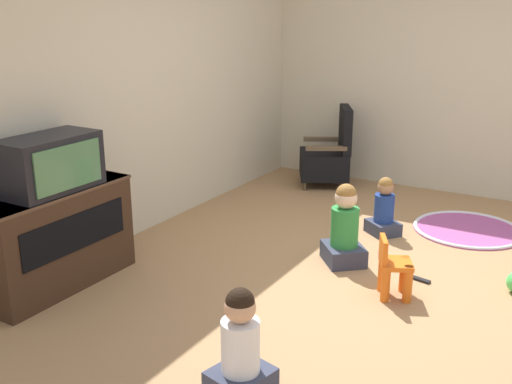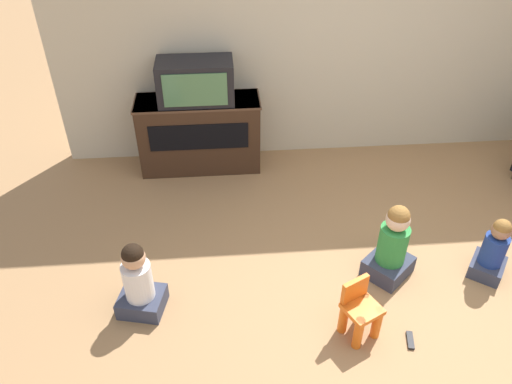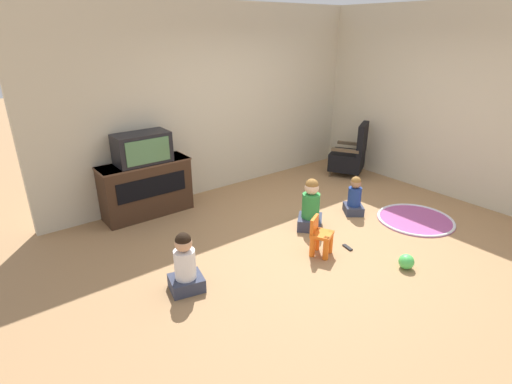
# 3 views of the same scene
# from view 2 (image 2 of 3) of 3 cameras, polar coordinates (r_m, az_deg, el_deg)

# --- Properties ---
(ground_plane) EXTENTS (30.00, 30.00, 0.00)m
(ground_plane) POSITION_cam_2_polar(r_m,az_deg,el_deg) (4.15, 16.44, -11.55)
(ground_plane) COLOR #9E754C
(wall_back) EXTENTS (5.57, 0.12, 2.85)m
(wall_back) POSITION_cam_2_polar(r_m,az_deg,el_deg) (5.19, 8.82, 18.81)
(wall_back) COLOR beige
(wall_back) RESTS_ON ground_plane
(tv_cabinet) EXTENTS (1.25, 0.44, 0.77)m
(tv_cabinet) POSITION_cam_2_polar(r_m,az_deg,el_deg) (5.22, -6.47, 6.70)
(tv_cabinet) COLOR #382316
(tv_cabinet) RESTS_ON ground_plane
(television) EXTENTS (0.73, 0.40, 0.41)m
(television) POSITION_cam_2_polar(r_m,az_deg,el_deg) (4.94, -6.94, 12.44)
(television) COLOR black
(television) RESTS_ON tv_cabinet
(yellow_kid_chair) EXTENTS (0.32, 0.31, 0.46)m
(yellow_kid_chair) POSITION_cam_2_polar(r_m,az_deg,el_deg) (3.70, 11.77, -13.32)
(yellow_kid_chair) COLOR orange
(yellow_kid_chair) RESTS_ON ground_plane
(child_watching_left) EXTENTS (0.47, 0.47, 0.69)m
(child_watching_left) POSITION_cam_2_polar(r_m,az_deg,el_deg) (4.11, 15.29, -5.99)
(child_watching_left) COLOR #33384C
(child_watching_left) RESTS_ON ground_plane
(child_watching_center) EXTENTS (0.37, 0.38, 0.56)m
(child_watching_center) POSITION_cam_2_polar(r_m,az_deg,el_deg) (4.43, 25.46, -6.13)
(child_watching_center) COLOR #33384C
(child_watching_center) RESTS_ON ground_plane
(child_watching_right) EXTENTS (0.38, 0.35, 0.65)m
(child_watching_right) POSITION_cam_2_polar(r_m,az_deg,el_deg) (3.82, -13.29, -10.05)
(child_watching_right) COLOR #33384C
(child_watching_right) RESTS_ON ground_plane
(remote_control) EXTENTS (0.07, 0.16, 0.02)m
(remote_control) POSITION_cam_2_polar(r_m,az_deg,el_deg) (3.89, 17.22, -15.88)
(remote_control) COLOR black
(remote_control) RESTS_ON ground_plane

